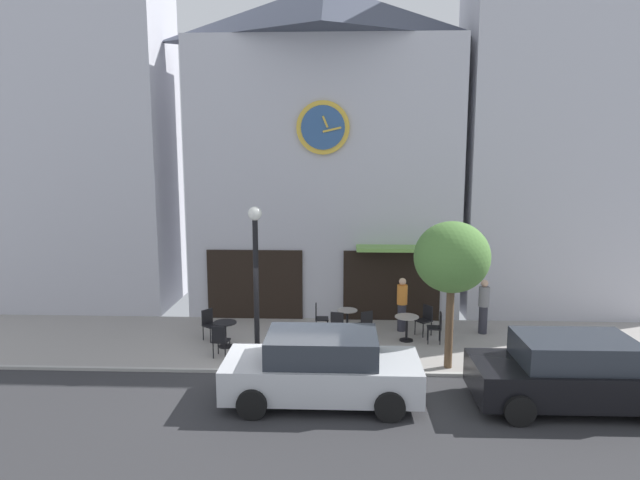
{
  "coord_description": "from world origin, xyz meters",
  "views": [
    {
      "loc": [
        1.31,
        -12.99,
        5.46
      ],
      "look_at": [
        0.68,
        2.33,
        3.01
      ],
      "focal_mm": 30.94,
      "sensor_mm": 36.0,
      "label": 1
    }
  ],
  "objects_px": {
    "parked_car_silver": "(322,368)",
    "parked_car_black": "(573,373)",
    "cafe_table_leftmost": "(225,330)",
    "cafe_chair_right_end": "(220,339)",
    "street_tree": "(452,258)",
    "cafe_chair_facing_wall": "(425,318)",
    "cafe_chair_mid_row": "(319,316)",
    "cafe_chair_by_entrance": "(209,322)",
    "pedestrian_orange": "(402,304)",
    "cafe_table_rightmost": "(407,323)",
    "cafe_chair_near_tree": "(437,325)",
    "pedestrian_grey": "(484,306)",
    "cafe_chair_curbside": "(365,323)",
    "cafe_chair_facing_street": "(338,324)",
    "street_lamp": "(256,284)",
    "cafe_table_center_left": "(347,318)"
  },
  "relations": [
    {
      "from": "parked_car_silver",
      "to": "parked_car_black",
      "type": "xyz_separation_m",
      "value": [
        5.43,
        -0.05,
        0.0
      ]
    },
    {
      "from": "cafe_table_leftmost",
      "to": "parked_car_black",
      "type": "relative_size",
      "value": 0.17
    },
    {
      "from": "cafe_chair_right_end",
      "to": "street_tree",
      "type": "bearing_deg",
      "value": -3.95
    },
    {
      "from": "street_tree",
      "to": "cafe_chair_facing_wall",
      "type": "height_order",
      "value": "street_tree"
    },
    {
      "from": "cafe_chair_mid_row",
      "to": "street_tree",
      "type": "bearing_deg",
      "value": -37.1
    },
    {
      "from": "street_tree",
      "to": "cafe_chair_by_entrance",
      "type": "xyz_separation_m",
      "value": [
        -6.62,
        1.86,
        -2.33
      ]
    },
    {
      "from": "pedestrian_orange",
      "to": "parked_car_silver",
      "type": "height_order",
      "value": "pedestrian_orange"
    },
    {
      "from": "cafe_table_leftmost",
      "to": "pedestrian_orange",
      "type": "height_order",
      "value": "pedestrian_orange"
    },
    {
      "from": "cafe_table_rightmost",
      "to": "cafe_chair_near_tree",
      "type": "relative_size",
      "value": 0.82
    },
    {
      "from": "cafe_chair_facing_wall",
      "to": "pedestrian_grey",
      "type": "height_order",
      "value": "pedestrian_grey"
    },
    {
      "from": "cafe_chair_curbside",
      "to": "cafe_chair_facing_street",
      "type": "relative_size",
      "value": 1.0
    },
    {
      "from": "cafe_chair_curbside",
      "to": "cafe_chair_facing_wall",
      "type": "bearing_deg",
      "value": 17.97
    },
    {
      "from": "parked_car_black",
      "to": "cafe_chair_right_end",
      "type": "bearing_deg",
      "value": 163.06
    },
    {
      "from": "parked_car_silver",
      "to": "cafe_chair_facing_street",
      "type": "bearing_deg",
      "value": 85.37
    },
    {
      "from": "cafe_table_leftmost",
      "to": "pedestrian_orange",
      "type": "bearing_deg",
      "value": 17.66
    },
    {
      "from": "cafe_chair_mid_row",
      "to": "pedestrian_grey",
      "type": "xyz_separation_m",
      "value": [
        4.98,
        0.18,
        0.33
      ]
    },
    {
      "from": "cafe_chair_near_tree",
      "to": "pedestrian_grey",
      "type": "relative_size",
      "value": 0.54
    },
    {
      "from": "parked_car_black",
      "to": "cafe_table_rightmost",
      "type": "bearing_deg",
      "value": 127.21
    },
    {
      "from": "cafe_chair_facing_wall",
      "to": "cafe_chair_curbside",
      "type": "bearing_deg",
      "value": -162.03
    },
    {
      "from": "cafe_chair_facing_wall",
      "to": "cafe_chair_facing_street",
      "type": "xyz_separation_m",
      "value": [
        -2.64,
        -0.7,
        0.0
      ]
    },
    {
      "from": "cafe_table_rightmost",
      "to": "parked_car_black",
      "type": "bearing_deg",
      "value": -52.79
    },
    {
      "from": "cafe_chair_by_entrance",
      "to": "cafe_chair_mid_row",
      "type": "bearing_deg",
      "value": 12.86
    },
    {
      "from": "cafe_chair_curbside",
      "to": "parked_car_black",
      "type": "relative_size",
      "value": 0.21
    },
    {
      "from": "cafe_chair_near_tree",
      "to": "cafe_chair_facing_wall",
      "type": "bearing_deg",
      "value": 107.26
    },
    {
      "from": "cafe_table_rightmost",
      "to": "cafe_chair_near_tree",
      "type": "distance_m",
      "value": 0.87
    },
    {
      "from": "cafe_chair_curbside",
      "to": "pedestrian_orange",
      "type": "height_order",
      "value": "pedestrian_orange"
    },
    {
      "from": "cafe_table_rightmost",
      "to": "parked_car_black",
      "type": "height_order",
      "value": "parked_car_black"
    },
    {
      "from": "cafe_chair_facing_street",
      "to": "parked_car_black",
      "type": "xyz_separation_m",
      "value": [
        5.12,
        -3.96,
        0.23
      ]
    },
    {
      "from": "street_lamp",
      "to": "pedestrian_orange",
      "type": "distance_m",
      "value": 4.99
    },
    {
      "from": "street_lamp",
      "to": "cafe_chair_by_entrance",
      "type": "relative_size",
      "value": 4.55
    },
    {
      "from": "cafe_chair_curbside",
      "to": "cafe_chair_by_entrance",
      "type": "relative_size",
      "value": 1.0
    },
    {
      "from": "cafe_chair_by_entrance",
      "to": "pedestrian_grey",
      "type": "bearing_deg",
      "value": 6.33
    },
    {
      "from": "cafe_chair_near_tree",
      "to": "street_tree",
      "type": "bearing_deg",
      "value": -90.52
    },
    {
      "from": "street_lamp",
      "to": "cafe_table_leftmost",
      "type": "xyz_separation_m",
      "value": [
        -1.06,
        0.95,
        -1.59
      ]
    },
    {
      "from": "cafe_chair_by_entrance",
      "to": "cafe_table_leftmost",
      "type": "bearing_deg",
      "value": -45.16
    },
    {
      "from": "cafe_chair_mid_row",
      "to": "cafe_chair_near_tree",
      "type": "bearing_deg",
      "value": -12.37
    },
    {
      "from": "cafe_table_rightmost",
      "to": "pedestrian_grey",
      "type": "relative_size",
      "value": 0.44
    },
    {
      "from": "street_tree",
      "to": "cafe_chair_facing_street",
      "type": "bearing_deg",
      "value": 146.88
    },
    {
      "from": "cafe_table_leftmost",
      "to": "cafe_chair_mid_row",
      "type": "bearing_deg",
      "value": 26.97
    },
    {
      "from": "street_lamp",
      "to": "street_tree",
      "type": "relative_size",
      "value": 1.08
    },
    {
      "from": "cafe_table_center_left",
      "to": "cafe_chair_curbside",
      "type": "relative_size",
      "value": 0.82
    },
    {
      "from": "cafe_table_rightmost",
      "to": "cafe_chair_mid_row",
      "type": "bearing_deg",
      "value": 167.0
    },
    {
      "from": "cafe_chair_mid_row",
      "to": "pedestrian_grey",
      "type": "height_order",
      "value": "pedestrian_grey"
    },
    {
      "from": "cafe_chair_near_tree",
      "to": "parked_car_black",
      "type": "distance_m",
      "value": 4.54
    },
    {
      "from": "cafe_chair_mid_row",
      "to": "pedestrian_orange",
      "type": "bearing_deg",
      "value": 6.99
    },
    {
      "from": "street_tree",
      "to": "cafe_table_leftmost",
      "type": "relative_size",
      "value": 5.22
    },
    {
      "from": "cafe_table_center_left",
      "to": "parked_car_black",
      "type": "relative_size",
      "value": 0.17
    },
    {
      "from": "cafe_table_rightmost",
      "to": "cafe_chair_right_end",
      "type": "relative_size",
      "value": 0.82
    },
    {
      "from": "street_lamp",
      "to": "street_tree",
      "type": "distance_m",
      "value": 5.04
    },
    {
      "from": "cafe_chair_near_tree",
      "to": "cafe_chair_right_end",
      "type": "relative_size",
      "value": 1.0
    }
  ]
}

